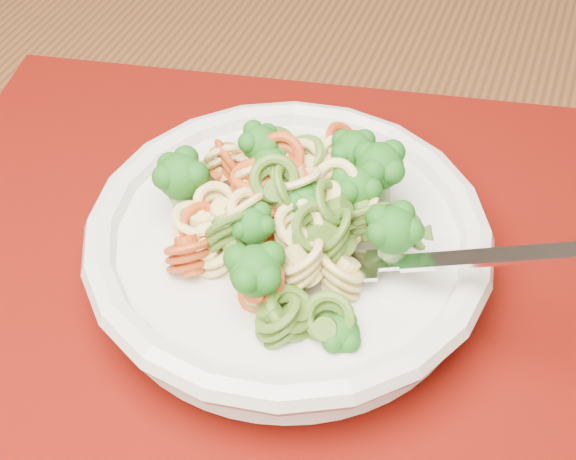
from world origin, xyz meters
The scene contains 5 objects.
dining_table centered at (-0.22, 0.75, 0.66)m, with size 1.77×1.42×0.75m.
placemat centered at (-0.25, 0.65, 0.75)m, with size 0.49×0.38×0.00m, color #5B0A03.
pasta_bowl centered at (-0.24, 0.64, 0.78)m, with size 0.24×0.24×0.05m.
pasta_broccoli_heap centered at (-0.24, 0.64, 0.80)m, with size 0.21×0.21×0.06m, color #CBBE64, non-canonical shape.
fork centered at (-0.19, 0.64, 0.80)m, with size 0.19×0.02×0.01m, color silver, non-canonical shape.
Camera 1 is at (-0.04, 0.39, 1.14)m, focal length 50.00 mm.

